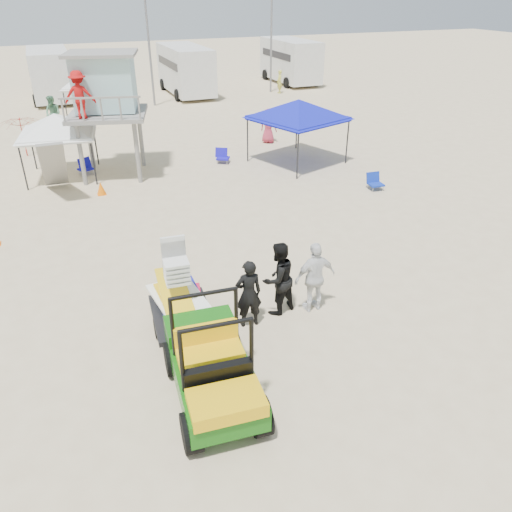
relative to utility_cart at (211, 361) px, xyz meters
name	(u,v)px	position (x,y,z in m)	size (l,w,h in m)	color
ground	(289,384)	(1.55, -0.12, -0.98)	(140.00, 140.00, 0.00)	beige
utility_cart	(211,361)	(0.00, 0.00, 0.00)	(1.60, 2.88, 2.11)	#135A0E
surf_trailer	(180,301)	(0.01, 2.34, -0.12)	(1.44, 2.44, 2.11)	black
man_left	(249,294)	(1.52, 2.04, -0.13)	(0.62, 0.41, 1.70)	black
man_mid	(278,279)	(2.37, 2.29, -0.06)	(0.90, 0.70, 1.84)	black
man_right	(315,277)	(3.22, 2.04, -0.08)	(1.06, 0.44, 1.81)	white
lifeguard_tower	(102,88)	(0.10, 14.06, 2.51)	(3.56, 3.56, 4.68)	gray
canopy_blue	(299,103)	(7.94, 12.59, 1.63)	(4.16, 4.16, 3.16)	black
canopy_white_a	(55,117)	(-1.81, 14.49, 1.46)	(3.10, 3.10, 2.99)	black
canopy_white_c	(91,74)	(0.61, 24.42, 1.57)	(3.61, 3.61, 3.10)	black
umbrella_a	(23,137)	(-3.28, 18.13, -0.08)	(1.97, 2.01, 1.81)	#AC1C12
umbrella_b	(79,141)	(-0.98, 16.66, -0.13)	(1.85, 1.88, 1.70)	yellow
cone_near	(101,188)	(-0.66, 11.84, -0.73)	(0.34, 0.34, 0.50)	orange
beach_chair_a	(85,166)	(-0.98, 14.58, -0.67)	(0.70, 0.77, 0.64)	#0E0E98
beach_chair_b	(374,181)	(9.28, 8.45, -0.67)	(0.58, 0.62, 0.64)	#0F2CA8
beach_chair_c	(222,156)	(4.84, 13.82, -0.67)	(0.72, 0.81, 0.64)	#1810B7
rv_mid_left	(50,72)	(-1.46, 31.37, 0.82)	(2.65, 6.50, 3.25)	silver
rv_mid_right	(185,68)	(7.54, 29.87, 0.82)	(2.64, 7.00, 3.25)	silver
rv_far_right	(290,59)	(16.54, 31.37, 0.82)	(2.64, 6.60, 3.25)	silver
light_pole_left	(149,40)	(4.55, 26.88, 3.02)	(0.14, 0.14, 8.00)	slate
light_pole_right	(271,33)	(13.55, 28.38, 3.02)	(0.14, 0.14, 8.00)	slate
distant_beachgoers	(164,110)	(3.93, 21.16, -0.10)	(16.51, 12.43, 1.86)	#B73449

